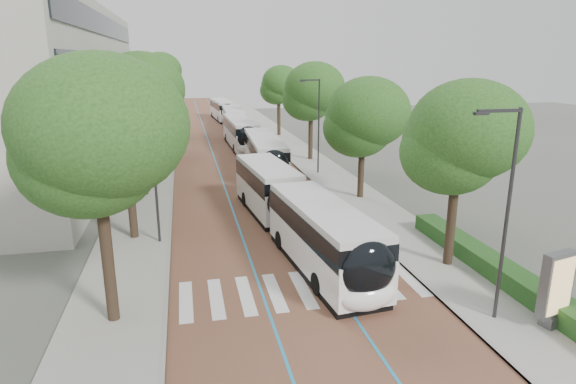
{
  "coord_description": "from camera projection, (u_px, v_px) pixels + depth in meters",
  "views": [
    {
      "loc": [
        -4.49,
        -17.47,
        9.71
      ],
      "look_at": [
        1.12,
        8.27,
        2.4
      ],
      "focal_mm": 30.0,
      "sensor_mm": 36.0,
      "label": 1
    }
  ],
  "objects": [
    {
      "name": "bus_queued_3",
      "position": [
        223.0,
        110.0,
        78.54
      ],
      "size": [
        3.29,
        12.53,
        3.2
      ],
      "rotation": [
        0.0,
        0.0,
        0.06
      ],
      "color": "white",
      "rests_on": "ground"
    },
    {
      "name": "bus_queued_1",
      "position": [
        241.0,
        133.0,
        54.07
      ],
      "size": [
        2.82,
        12.46,
        3.2
      ],
      "rotation": [
        0.0,
        0.0,
        0.02
      ],
      "color": "white",
      "rests_on": "ground"
    },
    {
      "name": "ground",
      "position": [
        304.0,
        301.0,
        19.97
      ],
      "size": [
        160.0,
        160.0,
        0.0
      ],
      "primitive_type": "plane",
      "color": "#51544C",
      "rests_on": "ground"
    },
    {
      "name": "streetlight_far",
      "position": [
        317.0,
        119.0,
        40.75
      ],
      "size": [
        1.82,
        0.2,
        8.0
      ],
      "color": "#2D2D2F",
      "rests_on": "sidewalk_right"
    },
    {
      "name": "lane_line_left",
      "position": [
        209.0,
        143.0,
        57.29
      ],
      "size": [
        0.12,
        126.0,
        0.01
      ],
      "primitive_type": "cube",
      "color": "teal",
      "rests_on": "road"
    },
    {
      "name": "road",
      "position": [
        223.0,
        143.0,
        57.63
      ],
      "size": [
        11.0,
        140.0,
        0.02
      ],
      "primitive_type": "cube",
      "color": "brown",
      "rests_on": "ground"
    },
    {
      "name": "streetlight_near",
      "position": [
        505.0,
        200.0,
        17.22
      ],
      "size": [
        1.82,
        0.2,
        8.0
      ],
      "color": "#2D2D2F",
      "rests_on": "sidewalk_right"
    },
    {
      "name": "lane_line_right",
      "position": [
        236.0,
        142.0,
        57.95
      ],
      "size": [
        0.12,
        126.0,
        0.01
      ],
      "primitive_type": "cube",
      "color": "teal",
      "rests_on": "road"
    },
    {
      "name": "ad_panel",
      "position": [
        556.0,
        288.0,
        17.48
      ],
      "size": [
        1.46,
        0.7,
        2.93
      ],
      "rotation": [
        0.0,
        0.0,
        0.23
      ],
      "color": "#59595B",
      "rests_on": "sidewalk_right"
    },
    {
      "name": "bus_queued_0",
      "position": [
        265.0,
        156.0,
        41.55
      ],
      "size": [
        3.04,
        12.49,
        3.2
      ],
      "rotation": [
        0.0,
        0.0,
        -0.04
      ],
      "color": "white",
      "rests_on": "ground"
    },
    {
      "name": "sidewalk_left",
      "position": [
        158.0,
        145.0,
        56.07
      ],
      "size": [
        4.0,
        140.0,
        0.12
      ],
      "primitive_type": "cube",
      "color": "#9A9892",
      "rests_on": "ground"
    },
    {
      "name": "bus_queued_2",
      "position": [
        234.0,
        120.0,
        65.48
      ],
      "size": [
        2.95,
        12.48,
        3.2
      ],
      "rotation": [
        0.0,
        0.0,
        -0.03
      ],
      "color": "white",
      "rests_on": "ground"
    },
    {
      "name": "sidewalk_right",
      "position": [
        284.0,
        140.0,
        59.15
      ],
      "size": [
        4.0,
        140.0,
        0.12
      ],
      "primitive_type": "cube",
      "color": "#9A9892",
      "rests_on": "ground"
    },
    {
      "name": "lead_bus",
      "position": [
        296.0,
        214.0,
        26.03
      ],
      "size": [
        4.33,
        18.55,
        3.2
      ],
      "rotation": [
        0.0,
        0.0,
        0.1
      ],
      "color": "black",
      "rests_on": "ground"
    },
    {
      "name": "trees_right",
      "position": [
        333.0,
        105.0,
        39.58
      ],
      "size": [
        5.82,
        47.14,
        8.92
      ],
      "color": "black",
      "rests_on": "ground"
    },
    {
      "name": "zebra_crossing",
      "position": [
        303.0,
        289.0,
        20.94
      ],
      "size": [
        10.55,
        3.6,
        0.01
      ],
      "color": "silver",
      "rests_on": "ground"
    },
    {
      "name": "lamp_post_left",
      "position": [
        154.0,
        170.0,
        25.15
      ],
      "size": [
        0.14,
        0.14,
        8.0
      ],
      "primitive_type": "cylinder",
      "color": "#2D2D2F",
      "rests_on": "sidewalk_left"
    },
    {
      "name": "hedge",
      "position": [
        499.0,
        270.0,
        21.7
      ],
      "size": [
        1.2,
        14.0,
        0.8
      ],
      "primitive_type": "cube",
      "color": "#19491B",
      "rests_on": "sidewalk_right"
    },
    {
      "name": "kerb_left",
      "position": [
        175.0,
        144.0,
        56.46
      ],
      "size": [
        0.2,
        140.0,
        0.14
      ],
      "primitive_type": "cube",
      "color": "gray",
      "rests_on": "ground"
    },
    {
      "name": "kerb_right",
      "position": [
        268.0,
        141.0,
        58.76
      ],
      "size": [
        0.2,
        140.0,
        0.14
      ],
      "primitive_type": "cube",
      "color": "gray",
      "rests_on": "ground"
    },
    {
      "name": "trees_left",
      "position": [
        145.0,
        94.0,
        40.22
      ],
      "size": [
        6.01,
        60.95,
        10.11
      ],
      "color": "black",
      "rests_on": "ground"
    }
  ]
}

